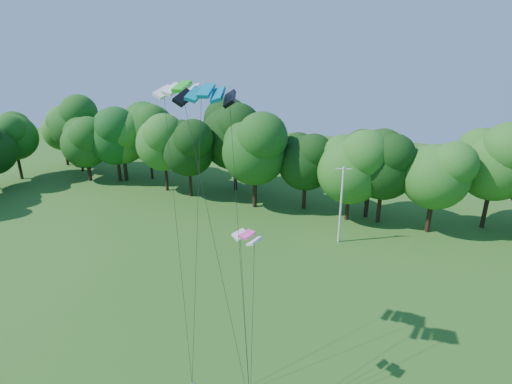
% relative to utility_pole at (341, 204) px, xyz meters
% --- Properties ---
extents(utility_pole, '(1.55, 0.56, 8.01)m').
position_rel_utility_pole_xyz_m(utility_pole, '(0.00, 0.00, 0.00)').
color(utility_pole, silver).
rests_on(utility_pole, ground).
extents(kite_teal, '(3.14, 1.86, 0.64)m').
position_rel_utility_pole_xyz_m(kite_teal, '(-3.40, -19.93, 12.65)').
color(kite_teal, '#05799A').
rests_on(kite_teal, ground).
extents(kite_green, '(2.90, 1.40, 0.56)m').
position_rel_utility_pole_xyz_m(kite_green, '(-5.51, -18.84, 12.70)').
color(kite_green, green).
rests_on(kite_green, ground).
extents(kite_pink, '(1.71, 1.27, 0.24)m').
position_rel_utility_pole_xyz_m(kite_pink, '(-0.80, -20.97, 5.84)').
color(kite_pink, '#FB459F').
rests_on(kite_pink, ground).
extents(tree_back_west, '(8.37, 8.37, 12.18)m').
position_rel_utility_pole_xyz_m(tree_back_west, '(-34.65, 7.42, 3.48)').
color(tree_back_west, black).
rests_on(tree_back_west, ground).
extents(tree_back_center, '(7.50, 7.50, 10.91)m').
position_rel_utility_pole_xyz_m(tree_back_center, '(1.58, 7.88, 2.69)').
color(tree_back_center, black).
rests_on(tree_back_center, ground).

